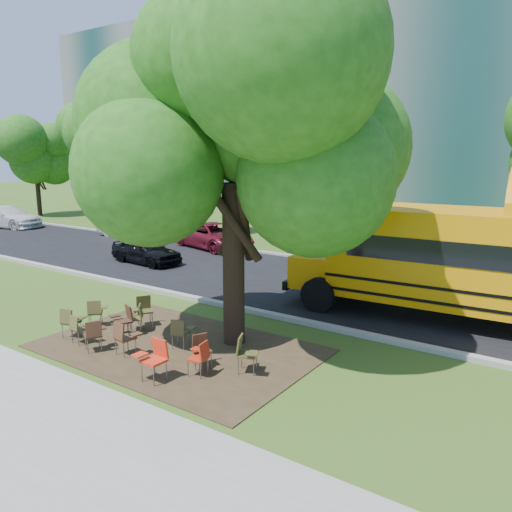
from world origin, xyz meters
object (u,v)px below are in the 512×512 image
Objects in this scene: chair_7 at (245,351)px; chair_11 at (181,331)px; chair_0 at (70,320)px; pedestrian_a at (124,215)px; chair_8 at (96,310)px; chair_4 at (124,335)px; pedestrian_b at (104,217)px; chair_10 at (143,308)px; bg_car_red at (215,236)px; chair_1 at (79,327)px; bg_car_silver at (132,225)px; bg_car_white at (7,217)px; chair_9 at (137,315)px; black_car at (146,250)px; chair_5 at (155,356)px; chair_12 at (201,347)px; chair_3 at (124,318)px; main_tree at (232,138)px; chair_2 at (94,333)px; chair_6 at (200,355)px.

chair_7 reaches higher than chair_11.
chair_7 is at bearing -23.45° from chair_11.
pedestrian_a is (-15.81, 15.52, 0.25)m from chair_0.
chair_4 is at bearing -67.95° from chair_8.
chair_10 is at bearing 37.04° from pedestrian_b.
bg_car_red reaches higher than chair_8.
pedestrian_b reaches higher than chair_1.
chair_7 is 0.20× the size of bg_car_silver.
chair_10 is 16.29m from bg_car_silver.
bg_car_white is 7.22m from pedestrian_b.
chair_9 is 0.22× the size of black_car.
chair_5 is 1.23× the size of chair_12.
pedestrian_a is (-19.57, 16.05, 0.18)m from chair_5.
chair_3 is 1.09× the size of chair_11.
chair_10 is 21.60m from pedestrian_a.
chair_12 is 27.57m from bg_car_white.
bg_car_silver is (-12.62, 11.07, 0.24)m from chair_9.
chair_4 is 0.18× the size of bg_car_red.
main_tree is 5.92m from chair_2.
chair_3 is 1.88m from chair_11.
chair_5 is at bearing 172.36° from chair_3.
main_tree is 5.07m from chair_12.
chair_10 is at bearing -135.55° from bg_car_red.
chair_11 is at bearing 8.04° from chair_0.
chair_0 is at bearing 7.71° from chair_10.
chair_9 is (1.12, 1.33, -0.02)m from chair_0.
main_tree reaches higher than chair_10.
chair_3 is at bearing -47.67° from chair_8.
chair_4 is 23.73m from pedestrian_a.
main_tree is 1.74× the size of bg_car_white.
chair_0 is at bearing -55.37° from chair_12.
chair_9 is at bearing 156.79° from chair_11.
black_car is (-8.34, 6.63, 0.13)m from chair_11.
chair_11 is 21.60m from pedestrian_b.
chair_9 is at bearing -130.35° from black_car.
chair_6 is (3.33, -0.71, -0.03)m from chair_3.
chair_11 is (3.15, 0.16, -0.01)m from chair_8.
chair_4 is 1.07× the size of chair_8.
chair_1 is 0.42× the size of pedestrian_b.
chair_12 is at bearing -127.14° from bg_car_red.
chair_8 is 19.17m from pedestrian_b.
chair_4 is 1.71m from chair_5.
chair_6 is at bearing 11.85° from chair_4.
bg_car_silver is (-11.50, 12.40, 0.22)m from chair_0.
chair_12 is at bearing -122.75° from black_car.
chair_11 is 0.22× the size of black_car.
chair_1 is 0.78m from chair_2.
black_car is (-9.47, 7.16, 0.15)m from chair_12.
chair_2 reaches higher than chair_9.
chair_3 is at bearing -124.55° from bg_car_white.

